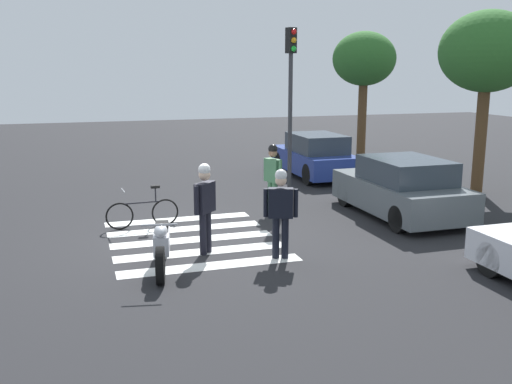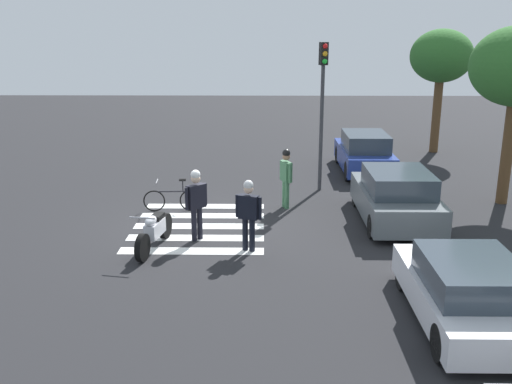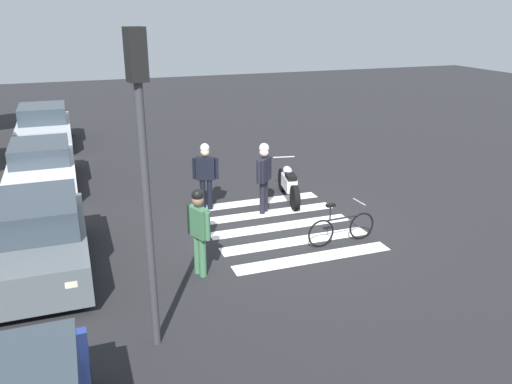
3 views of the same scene
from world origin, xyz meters
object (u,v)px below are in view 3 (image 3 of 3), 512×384
object	(u,v)px
officer_on_foot	(205,172)
traffic_light_pole	(142,148)
officer_by_motorcycle	(264,173)
police_motorcycle	(289,184)
pedestrian_bystander	(199,226)
leaning_bicycle	(341,228)
car_grey_coupe	(36,239)
car_white_van	(42,166)
car_silver_sedan	(44,127)

from	to	relation	value
officer_on_foot	traffic_light_pole	xyz separation A→B (m)	(-5.38, 2.23, 2.14)
officer_by_motorcycle	police_motorcycle	bearing A→B (deg)	-56.37
pedestrian_bystander	traffic_light_pole	bearing A→B (deg)	148.33
leaning_bicycle	car_grey_coupe	bearing A→B (deg)	82.27
pedestrian_bystander	car_grey_coupe	bearing A→B (deg)	67.73
car_grey_coupe	traffic_light_pole	distance (m)	4.40
car_white_van	leaning_bicycle	bearing A→B (deg)	-135.77
car_silver_sedan	traffic_light_pole	distance (m)	14.46
officer_on_foot	pedestrian_bystander	bearing A→B (deg)	163.40
police_motorcycle	car_silver_sedan	distance (m)	10.91
police_motorcycle	officer_on_foot	xyz separation A→B (m)	(0.09, 2.30, 0.56)
leaning_bicycle	officer_by_motorcycle	xyz separation A→B (m)	(2.33, 0.97, 0.71)
leaning_bicycle	car_grey_coupe	world-z (taller)	car_grey_coupe
officer_by_motorcycle	traffic_light_pole	distance (m)	6.22
officer_on_foot	traffic_light_pole	size ratio (longest dim) A/B	0.37
officer_on_foot	officer_by_motorcycle	xyz separation A→B (m)	(-0.73, -1.33, 0.05)
traffic_light_pole	car_grey_coupe	bearing A→B (deg)	29.48
pedestrian_bystander	car_silver_sedan	world-z (taller)	pedestrian_bystander
car_white_van	traffic_light_pole	xyz separation A→B (m)	(-8.86, -1.85, 2.54)
car_grey_coupe	traffic_light_pole	xyz separation A→B (m)	(-3.17, -1.79, 2.46)
leaning_bicycle	car_white_van	distance (m)	9.14
pedestrian_bystander	police_motorcycle	bearing A→B (deg)	-44.79
leaning_bicycle	officer_on_foot	xyz separation A→B (m)	(3.07, 2.30, 0.66)
pedestrian_bystander	car_white_van	bearing A→B (deg)	23.78
pedestrian_bystander	car_silver_sedan	bearing A→B (deg)	14.18
traffic_light_pole	leaning_bicycle	bearing A→B (deg)	-62.91
leaning_bicycle	pedestrian_bystander	bearing A→B (deg)	96.33
pedestrian_bystander	traffic_light_pole	world-z (taller)	traffic_light_pole
officer_on_foot	pedestrian_bystander	distance (m)	3.58
officer_by_motorcycle	traffic_light_pole	size ratio (longest dim) A/B	0.39
car_white_van	traffic_light_pole	distance (m)	9.40
leaning_bicycle	pedestrian_bystander	size ratio (longest dim) A/B	0.95
car_grey_coupe	officer_by_motorcycle	bearing A→B (deg)	-74.57
officer_by_motorcycle	car_silver_sedan	distance (m)	10.93
officer_by_motorcycle	car_silver_sedan	size ratio (longest dim) A/B	0.47
officer_on_foot	car_white_van	world-z (taller)	officer_on_foot
officer_on_foot	police_motorcycle	bearing A→B (deg)	-92.12
leaning_bicycle	car_silver_sedan	bearing A→B (deg)	28.46
officer_on_foot	pedestrian_bystander	world-z (taller)	pedestrian_bystander
traffic_light_pole	officer_on_foot	bearing A→B (deg)	-22.46
police_motorcycle	leaning_bicycle	world-z (taller)	police_motorcycle
officer_on_foot	car_silver_sedan	world-z (taller)	officer_on_foot
leaning_bicycle	car_silver_sedan	xyz separation A→B (m)	(11.81, 6.40, 0.35)
police_motorcycle	pedestrian_bystander	xyz separation A→B (m)	(-3.35, 3.32, 0.57)
car_white_van	traffic_light_pole	bearing A→B (deg)	-168.23
leaning_bicycle	traffic_light_pole	xyz separation A→B (m)	(-2.32, 4.53, 2.80)
car_white_van	police_motorcycle	bearing A→B (deg)	-119.24
officer_by_motorcycle	car_white_van	size ratio (longest dim) A/B	0.47
car_grey_coupe	traffic_light_pole	bearing A→B (deg)	-150.52
pedestrian_bystander	car_silver_sedan	size ratio (longest dim) A/B	0.46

